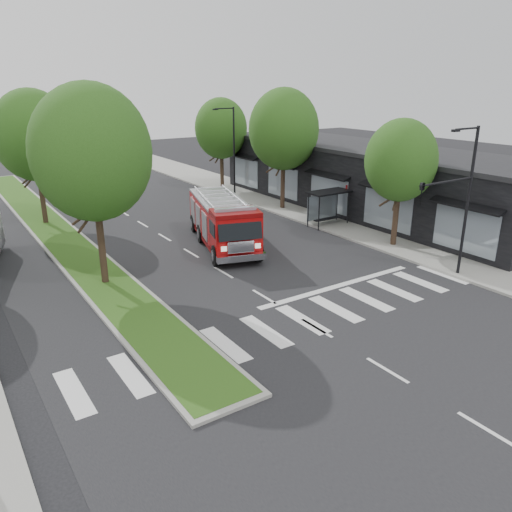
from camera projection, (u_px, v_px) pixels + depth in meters
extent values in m
plane|color=black|center=(264.00, 297.00, 24.66)|extent=(140.00, 140.00, 0.00)
cube|color=gray|center=(323.00, 217.00, 39.04)|extent=(5.00, 80.00, 0.15)
cube|color=gray|center=(52.00, 230.00, 35.63)|extent=(3.00, 50.00, 0.14)
cube|color=#214C15|center=(52.00, 229.00, 35.61)|extent=(2.60, 49.50, 0.02)
cube|color=black|center=(366.00, 180.00, 40.59)|extent=(8.00, 30.00, 5.00)
cylinder|color=black|center=(319.00, 214.00, 35.19)|extent=(0.08, 0.08, 2.50)
cylinder|color=black|center=(348.00, 208.00, 36.66)|extent=(0.08, 0.08, 2.50)
cylinder|color=black|center=(308.00, 210.00, 36.14)|extent=(0.08, 0.08, 2.50)
cylinder|color=black|center=(337.00, 205.00, 37.60)|extent=(0.08, 0.08, 2.50)
cube|color=black|center=(329.00, 192.00, 35.97)|extent=(3.20, 1.60, 0.12)
cube|color=#8C99A5|center=(322.00, 207.00, 36.93)|extent=(2.80, 0.04, 1.80)
cube|color=black|center=(328.00, 219.00, 36.63)|extent=(2.40, 0.40, 0.08)
cylinder|color=black|center=(395.00, 218.00, 31.64)|extent=(0.36, 0.36, 3.74)
ellipsoid|color=#19390F|center=(401.00, 160.00, 30.43)|extent=(4.40, 4.40, 5.06)
cylinder|color=black|center=(283.00, 183.00, 40.95)|extent=(0.36, 0.36, 4.40)
ellipsoid|color=#19390F|center=(284.00, 129.00, 39.53)|extent=(5.60, 5.60, 6.44)
cylinder|color=black|center=(222.00, 169.00, 48.88)|extent=(0.36, 0.36, 3.96)
ellipsoid|color=#19390F|center=(221.00, 128.00, 47.60)|extent=(5.00, 5.00, 5.75)
cylinder|color=black|center=(101.00, 242.00, 25.47)|extent=(0.36, 0.36, 4.62)
ellipsoid|color=#19390F|center=(92.00, 153.00, 23.98)|extent=(5.80, 5.80, 6.67)
cylinder|color=black|center=(42.00, 195.00, 36.50)|extent=(0.36, 0.36, 4.40)
ellipsoid|color=#19390F|center=(33.00, 135.00, 35.08)|extent=(5.60, 5.60, 6.44)
cylinder|color=black|center=(467.00, 204.00, 26.09)|extent=(0.16, 0.16, 8.00)
cylinder|color=black|center=(467.00, 129.00, 24.33)|extent=(1.80, 0.10, 0.10)
cube|color=black|center=(456.00, 131.00, 23.88)|extent=(0.45, 0.20, 0.12)
cylinder|color=black|center=(447.00, 182.00, 24.58)|extent=(4.00, 0.10, 0.10)
imported|color=black|center=(422.00, 194.00, 23.77)|extent=(0.18, 0.22, 1.10)
cylinder|color=black|center=(234.00, 154.00, 44.55)|extent=(0.16, 0.16, 8.00)
cylinder|color=black|center=(224.00, 108.00, 42.79)|extent=(1.80, 0.10, 0.10)
cube|color=black|center=(215.00, 109.00, 42.33)|extent=(0.45, 0.20, 0.12)
cube|color=#650506|center=(223.00, 236.00, 32.43)|extent=(5.32, 9.60, 0.27)
cube|color=#9C0809|center=(219.00, 216.00, 32.84)|extent=(4.68, 7.51, 2.19)
cube|color=#9C0809|center=(236.00, 234.00, 28.97)|extent=(3.20, 2.69, 2.30)
cube|color=#B2B2B7|center=(219.00, 199.00, 32.46)|extent=(4.68, 7.51, 0.13)
cylinder|color=#B2B2B7|center=(204.00, 197.00, 32.12)|extent=(2.03, 6.32, 0.11)
cylinder|color=#B2B2B7|center=(234.00, 195.00, 32.65)|extent=(2.03, 6.32, 0.11)
cube|color=silver|center=(241.00, 258.00, 28.18)|extent=(2.84, 1.20, 0.38)
cube|color=#8C99A5|center=(235.00, 209.00, 28.49)|extent=(2.42, 1.07, 0.20)
cylinder|color=black|center=(216.00, 256.00, 28.70)|extent=(0.72, 1.26, 1.21)
cylinder|color=black|center=(258.00, 252.00, 29.38)|extent=(0.72, 1.26, 1.21)
cylinder|color=black|center=(201.00, 234.00, 32.86)|extent=(0.72, 1.26, 1.21)
cylinder|color=black|center=(238.00, 230.00, 33.54)|extent=(0.72, 1.26, 1.21)
cylinder|color=black|center=(194.00, 223.00, 35.24)|extent=(0.72, 1.26, 1.21)
cylinder|color=black|center=(229.00, 221.00, 35.92)|extent=(0.72, 1.26, 1.21)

